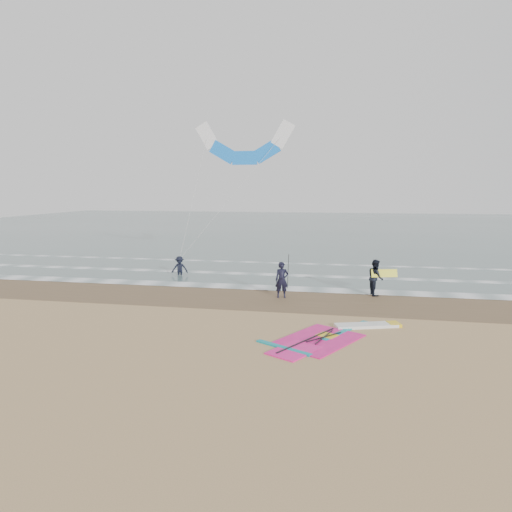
% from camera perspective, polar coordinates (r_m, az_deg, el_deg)
% --- Properties ---
extents(ground, '(120.00, 120.00, 0.00)m').
position_cam_1_polar(ground, '(16.33, 2.20, -10.35)').
color(ground, tan).
rests_on(ground, ground).
extents(sea_water, '(120.00, 80.00, 0.02)m').
position_cam_1_polar(sea_water, '(63.55, 8.67, 3.55)').
color(sea_water, '#47605E').
rests_on(sea_water, ground).
extents(wet_sand_band, '(120.00, 5.00, 0.01)m').
position_cam_1_polar(wet_sand_band, '(22.05, 4.53, -5.39)').
color(wet_sand_band, brown).
rests_on(wet_sand_band, ground).
extents(foam_waterline, '(120.00, 9.15, 0.02)m').
position_cam_1_polar(foam_waterline, '(26.36, 5.59, -3.07)').
color(foam_waterline, white).
rests_on(foam_waterline, ground).
extents(windsurf_rig, '(5.17, 4.90, 0.12)m').
position_cam_1_polar(windsurf_rig, '(16.80, 9.63, -9.81)').
color(windsurf_rig, white).
rests_on(windsurf_rig, ground).
extents(person_standing, '(0.72, 0.56, 1.76)m').
position_cam_1_polar(person_standing, '(22.13, 3.25, -3.00)').
color(person_standing, black).
rests_on(person_standing, ground).
extents(person_walking, '(0.84, 0.99, 1.80)m').
position_cam_1_polar(person_walking, '(23.37, 14.72, -2.61)').
color(person_walking, black).
rests_on(person_walking, ground).
extents(person_wading, '(1.10, 0.79, 1.53)m').
position_cam_1_polar(person_wading, '(28.22, -9.53, -0.87)').
color(person_wading, black).
rests_on(person_wading, ground).
extents(held_pole, '(0.17, 0.86, 1.82)m').
position_cam_1_polar(held_pole, '(22.02, 4.03, -1.98)').
color(held_pole, black).
rests_on(held_pole, ground).
extents(carried_kiteboard, '(1.30, 0.51, 0.39)m').
position_cam_1_polar(carried_kiteboard, '(23.26, 15.74, -2.10)').
color(carried_kiteboard, yellow).
rests_on(carried_kiteboard, ground).
extents(surf_kite, '(6.78, 2.31, 8.48)m').
position_cam_1_polar(surf_kite, '(29.13, -1.46, 13.50)').
color(surf_kite, white).
rests_on(surf_kite, ground).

